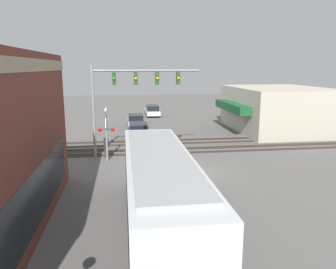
# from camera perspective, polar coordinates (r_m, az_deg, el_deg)

# --- Properties ---
(ground_plane) EXTENTS (120.00, 120.00, 0.00)m
(ground_plane) POSITION_cam_1_polar(r_m,az_deg,el_deg) (20.97, 3.97, -6.71)
(ground_plane) COLOR #605E5B
(shop_building) EXTENTS (11.50, 10.00, 4.54)m
(shop_building) POSITION_cam_1_polar(r_m,az_deg,el_deg) (36.31, 18.41, 4.23)
(shop_building) COLOR beige
(shop_building) RESTS_ON ground
(city_bus) EXTENTS (11.35, 2.59, 3.32)m
(city_bus) POSITION_cam_1_polar(r_m,az_deg,el_deg) (13.08, -1.49, -9.71)
(city_bus) COLOR silver
(city_bus) RESTS_ON ground
(traffic_signal_gantry) EXTENTS (0.42, 7.78, 6.75)m
(traffic_signal_gantry) POSITION_cam_1_polar(r_m,az_deg,el_deg) (23.85, -6.91, 8.00)
(traffic_signal_gantry) COLOR gray
(traffic_signal_gantry) RESTS_ON ground
(crossing_signal) EXTENTS (1.41, 1.18, 3.81)m
(crossing_signal) POSITION_cam_1_polar(r_m,az_deg,el_deg) (23.39, -10.70, 0.86)
(crossing_signal) COLOR gray
(crossing_signal) RESTS_ON ground
(rail_track_near) EXTENTS (2.60, 60.00, 0.15)m
(rail_track_near) POSITION_cam_1_polar(r_m,az_deg,el_deg) (26.63, 1.36, -2.63)
(rail_track_near) COLOR #332D28
(rail_track_near) RESTS_ON ground
(rail_track_far) EXTENTS (2.60, 60.00, 0.15)m
(rail_track_far) POSITION_cam_1_polar(r_m,az_deg,el_deg) (29.71, 0.39, -1.12)
(rail_track_far) COLOR #332D28
(rail_track_far) RESTS_ON ground
(parked_car_blue) EXTENTS (4.65, 1.82, 1.48)m
(parked_car_blue) POSITION_cam_1_polar(r_m,az_deg,el_deg) (30.76, -5.18, 0.53)
(parked_car_blue) COLOR navy
(parked_car_blue) RESTS_ON ground
(parked_car_silver) EXTENTS (4.40, 1.82, 1.38)m
(parked_car_silver) POSITION_cam_1_polar(r_m,az_deg,el_deg) (37.28, -5.65, 2.41)
(parked_car_silver) COLOR #B7B7BC
(parked_car_silver) RESTS_ON ground
(parked_car_white) EXTENTS (4.85, 1.82, 1.46)m
(parked_car_white) POSITION_cam_1_polar(r_m,az_deg,el_deg) (45.34, -2.76, 4.15)
(parked_car_white) COLOR silver
(parked_car_white) RESTS_ON ground
(pedestrian_at_crossing) EXTENTS (0.34, 0.34, 1.66)m
(pedestrian_at_crossing) POSITION_cam_1_polar(r_m,az_deg,el_deg) (24.55, -10.70, -2.10)
(pedestrian_at_crossing) COLOR #473828
(pedestrian_at_crossing) RESTS_ON ground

